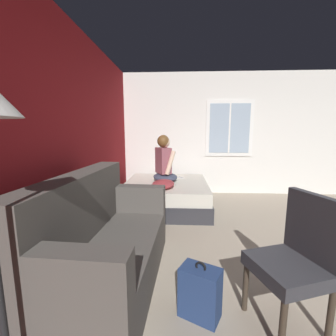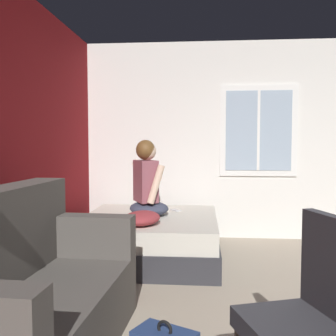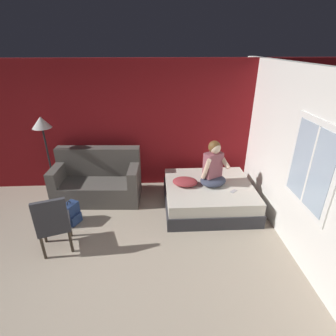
# 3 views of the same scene
# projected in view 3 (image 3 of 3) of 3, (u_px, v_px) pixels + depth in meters

# --- Properties ---
(ground_plane) EXTENTS (40.00, 40.00, 0.00)m
(ground_plane) POSITION_uv_depth(u_px,v_px,m) (83.00, 282.00, 3.58)
(ground_plane) COLOR tan
(wall_back_accent) EXTENTS (11.19, 0.16, 2.70)m
(wall_back_accent) POSITION_uv_depth(u_px,v_px,m) (106.00, 126.00, 5.56)
(wall_back_accent) COLOR maroon
(wall_back_accent) RESTS_ON ground
(wall_side_with_window) EXTENTS (0.19, 6.94, 2.70)m
(wall_side_with_window) POSITION_uv_depth(u_px,v_px,m) (334.00, 190.00, 3.15)
(wall_side_with_window) COLOR silver
(wall_side_with_window) RESTS_ON ground
(bed) EXTENTS (1.71, 1.56, 0.48)m
(bed) POSITION_uv_depth(u_px,v_px,m) (208.00, 196.00, 5.16)
(bed) COLOR #2D2D33
(bed) RESTS_ON ground
(couch) EXTENTS (1.74, 0.91, 1.04)m
(couch) POSITION_uv_depth(u_px,v_px,m) (98.00, 181.00, 5.38)
(couch) COLOR #514C47
(couch) RESTS_ON ground
(side_chair) EXTENTS (0.58, 0.58, 0.98)m
(side_chair) POSITION_uv_depth(u_px,v_px,m) (53.00, 222.00, 3.92)
(side_chair) COLOR #382D23
(side_chair) RESTS_ON ground
(person_seated) EXTENTS (0.67, 0.63, 0.88)m
(person_seated) POSITION_uv_depth(u_px,v_px,m) (213.00, 167.00, 4.93)
(person_seated) COLOR #383D51
(person_seated) RESTS_ON bed
(backpack) EXTENTS (0.33, 0.35, 0.46)m
(backpack) POSITION_uv_depth(u_px,v_px,m) (71.00, 214.00, 4.67)
(backpack) COLOR navy
(backpack) RESTS_ON ground
(throw_pillow) EXTENTS (0.54, 0.45, 0.14)m
(throw_pillow) POSITION_uv_depth(u_px,v_px,m) (185.00, 182.00, 5.01)
(throw_pillow) COLOR #993338
(throw_pillow) RESTS_ON bed
(cell_phone) EXTENTS (0.15, 0.14, 0.01)m
(cell_phone) POSITION_uv_depth(u_px,v_px,m) (234.00, 191.00, 4.82)
(cell_phone) COLOR #B7B7BC
(cell_phone) RESTS_ON bed
(floor_lamp) EXTENTS (0.36, 0.36, 1.70)m
(floor_lamp) POSITION_uv_depth(u_px,v_px,m) (43.00, 130.00, 5.04)
(floor_lamp) COLOR black
(floor_lamp) RESTS_ON ground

